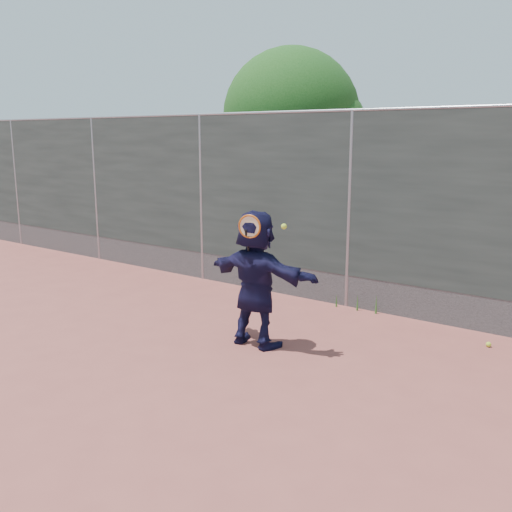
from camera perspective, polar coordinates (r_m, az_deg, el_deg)
The scene contains 7 objects.
ground at distance 6.41m, azimuth -5.84°, elevation -12.34°, with size 80.00×80.00×0.00m, color #9E4C42.
player at distance 7.16m, azimuth -0.00°, elevation -2.28°, with size 1.62×0.52×1.74m, color #151336.
ball_ground at distance 7.90m, azimuth 22.23°, elevation -8.18°, with size 0.07×0.07×0.07m, color #BEDC30.
fence at distance 8.82m, azimuth 9.34°, elevation 4.95°, with size 20.00×0.06×3.03m.
swing_action at distance 6.82m, azimuth -0.32°, elevation 2.82°, with size 0.63×0.15×0.51m.
tree_left at distance 12.82m, azimuth 4.25°, elevation 13.28°, with size 3.15×3.00×4.53m.
weed_clump at distance 8.88m, azimuth 10.38°, elevation -4.59°, with size 0.68×0.07×0.30m.
Camera 1 is at (3.94, -4.32, 2.63)m, focal length 40.00 mm.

